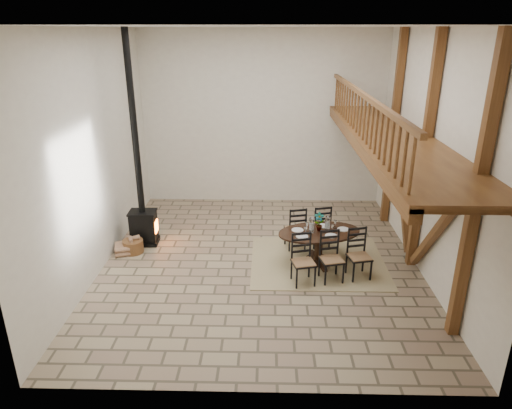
{
  "coord_description": "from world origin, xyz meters",
  "views": [
    {
      "loc": [
        0.12,
        -9.22,
        4.97
      ],
      "look_at": [
        -0.11,
        0.4,
        1.24
      ],
      "focal_mm": 32.0,
      "sensor_mm": 36.0,
      "label": 1
    }
  ],
  "objects_px": {
    "wood_stove": "(141,201)",
    "log_stack": "(123,249)",
    "dining_table": "(320,248)",
    "log_basket": "(133,246)"
  },
  "relations": [
    {
      "from": "log_basket",
      "to": "log_stack",
      "type": "xyz_separation_m",
      "value": [
        -0.23,
        -0.07,
        -0.05
      ]
    },
    {
      "from": "dining_table",
      "to": "log_stack",
      "type": "xyz_separation_m",
      "value": [
        -4.58,
        0.43,
        -0.3
      ]
    },
    {
      "from": "dining_table",
      "to": "wood_stove",
      "type": "relative_size",
      "value": 0.46
    },
    {
      "from": "log_stack",
      "to": "dining_table",
      "type": "bearing_deg",
      "value": -5.37
    },
    {
      "from": "dining_table",
      "to": "log_basket",
      "type": "bearing_deg",
      "value": 160.22
    },
    {
      "from": "wood_stove",
      "to": "log_stack",
      "type": "bearing_deg",
      "value": -126.41
    },
    {
      "from": "log_basket",
      "to": "log_stack",
      "type": "height_order",
      "value": "log_basket"
    },
    {
      "from": "wood_stove",
      "to": "log_basket",
      "type": "height_order",
      "value": "wood_stove"
    },
    {
      "from": "log_basket",
      "to": "log_stack",
      "type": "distance_m",
      "value": 0.25
    },
    {
      "from": "dining_table",
      "to": "wood_stove",
      "type": "height_order",
      "value": "wood_stove"
    }
  ]
}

